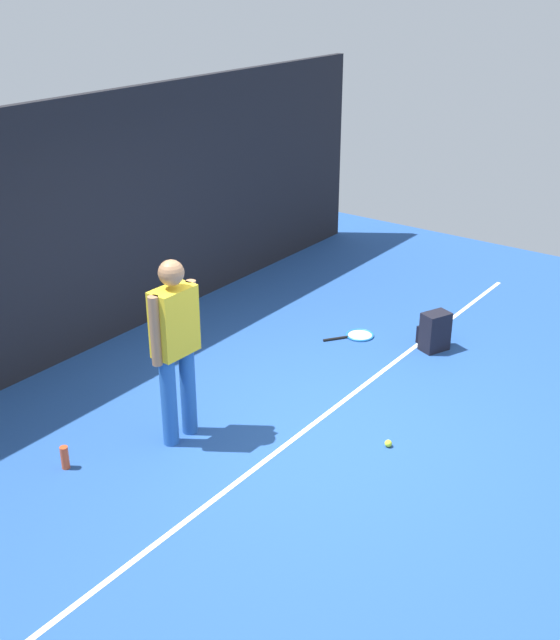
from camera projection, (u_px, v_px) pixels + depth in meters
name	position (u px, v px, depth m)	size (l,w,h in m)	color
ground_plane	(315.00, 430.00, 7.26)	(12.00, 12.00, 0.00)	#234C93
back_fence	(82.00, 229.00, 8.33)	(10.00, 0.10, 2.72)	black
court_line	(309.00, 427.00, 7.30)	(9.00, 0.05, 0.00)	white
tennis_player	(175.00, 341.00, 6.76)	(0.53, 0.23, 1.70)	#2659A5
tennis_racket	(358.00, 335.00, 9.07)	(0.60, 0.50, 0.03)	black
backpack	(434.00, 332.00, 8.70)	(0.35, 0.36, 0.44)	black
tennis_ball_near_player	(388.00, 443.00, 7.00)	(0.07, 0.07, 0.07)	#CCE033
water_bottle	(65.00, 457.00, 6.67)	(0.07, 0.07, 0.21)	#D84C26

